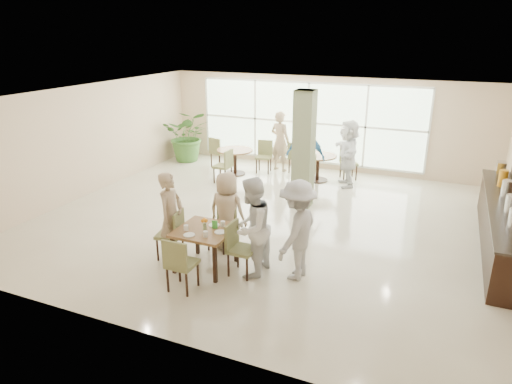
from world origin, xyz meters
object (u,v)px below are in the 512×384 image
at_px(teen_standing, 297,230).
at_px(adult_a, 305,157).
at_px(potted_plant, 188,136).
at_px(teen_left, 171,216).
at_px(round_table_right, 318,162).
at_px(buffet_counter, 503,222).
at_px(teen_right, 252,227).
at_px(adult_b, 348,153).
at_px(round_table_left, 235,156).
at_px(teen_far, 227,211).
at_px(adult_standing, 280,141).
at_px(main_table, 205,234).

height_order(teen_standing, adult_a, adult_a).
height_order(potted_plant, teen_left, teen_left).
bearing_deg(teen_standing, potted_plant, -129.97).
xyz_separation_m(round_table_right, buffet_counter, (4.50, -2.74, -0.01)).
bearing_deg(round_table_right, teen_right, -85.88).
xyz_separation_m(teen_standing, adult_b, (-0.30, 5.29, 0.03)).
height_order(round_table_left, teen_left, teen_left).
distance_m(round_table_left, adult_b, 3.32).
height_order(teen_far, adult_b, adult_b).
relative_size(teen_far, adult_standing, 0.86).
xyz_separation_m(buffet_counter, adult_a, (-4.60, 1.83, 0.37)).
relative_size(potted_plant, teen_right, 0.94).
bearing_deg(main_table, teen_standing, 11.25).
distance_m(round_table_left, adult_standing, 1.45).
bearing_deg(teen_far, round_table_left, -63.90).
relative_size(round_table_right, teen_right, 0.59).
bearing_deg(teen_left, potted_plant, 27.09).
relative_size(teen_far, teen_standing, 0.89).
xyz_separation_m(main_table, potted_plant, (-4.03, 6.11, 0.17)).
bearing_deg(adult_a, potted_plant, 166.37).
xyz_separation_m(teen_left, teen_right, (1.60, 0.04, 0.05)).
xyz_separation_m(teen_right, teen_standing, (0.75, 0.20, -0.01)).
bearing_deg(teen_far, buffet_counter, -154.57).
xyz_separation_m(round_table_right, teen_right, (0.40, -5.59, 0.33)).
distance_m(teen_left, adult_standing, 6.17).
height_order(main_table, adult_standing, adult_standing).
bearing_deg(main_table, adult_a, 85.90).
distance_m(round_table_right, potted_plant, 4.51).
relative_size(teen_left, adult_b, 0.92).
bearing_deg(adult_a, buffet_counter, -18.54).
bearing_deg(adult_standing, teen_right, 122.62).
xyz_separation_m(buffet_counter, adult_standing, (-5.84, 3.28, 0.36)).
bearing_deg(teen_right, adult_a, -170.99).
bearing_deg(adult_b, teen_standing, -16.96).
height_order(potted_plant, adult_standing, adult_standing).
bearing_deg(buffet_counter, teen_standing, -141.63).
xyz_separation_m(round_table_right, teen_standing, (1.16, -5.39, 0.32)).
distance_m(potted_plant, adult_b, 5.36).
relative_size(teen_right, adult_a, 0.97).
distance_m(teen_left, adult_a, 4.84).
distance_m(main_table, round_table_left, 5.71).
xyz_separation_m(round_table_right, adult_b, (0.86, -0.10, 0.35)).
height_order(main_table, teen_left, teen_left).
height_order(round_table_right, adult_b, adult_b).
relative_size(potted_plant, adult_standing, 0.92).
xyz_separation_m(round_table_left, round_table_right, (2.43, 0.36, -0.01)).
distance_m(main_table, buffet_counter, 5.77).
height_order(round_table_left, potted_plant, potted_plant).
xyz_separation_m(buffet_counter, teen_standing, (-3.34, -2.64, 0.33)).
distance_m(potted_plant, teen_left, 6.86).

